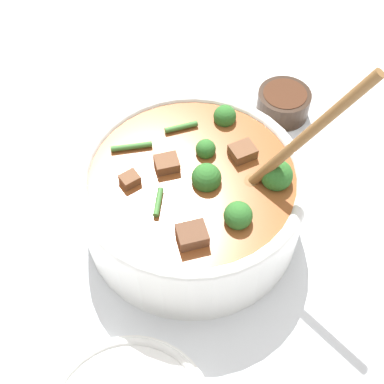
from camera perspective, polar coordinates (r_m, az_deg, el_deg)
ground_plane at (r=0.72m, az=0.00°, el=-3.29°), size 4.00×4.00×0.00m
stew_bowl at (r=0.67m, az=0.09°, el=-0.41°), size 0.28×0.31×0.28m
condiment_bowl at (r=0.85m, az=9.73°, el=9.42°), size 0.08×0.08×0.04m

